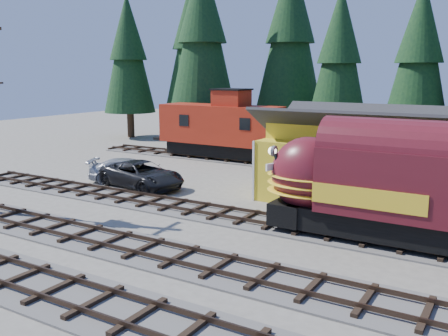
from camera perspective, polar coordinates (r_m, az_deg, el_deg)
The scene contains 7 objects.
ground at distance 19.44m, azimuth 8.77°, elevation -10.83°, with size 120.00×120.00×0.00m, color #6B665B.
track_spur at distance 39.23m, azimuth 5.35°, elevation 0.48°, with size 32.00×3.20×0.33m.
depot at distance 28.40m, azimuth 17.09°, elevation 1.96°, with size 12.80×7.00×5.30m.
locomotive at distance 21.52m, azimuth 22.54°, elevation -2.81°, with size 14.70×2.92×4.00m.
caboose at distance 41.01m, azimuth -0.34°, elevation 4.66°, with size 10.35×3.00×5.38m.
pickup_truck_a at distance 31.61m, azimuth -9.37°, elevation -0.75°, with size 2.76×5.98×1.66m, color black.
pickup_truck_b at distance 33.34m, azimuth -10.76°, elevation -0.30°, with size 2.15×5.28×1.53m, color #B2B5BA.
Camera 1 is at (6.72, -16.77, 7.19)m, focal length 40.00 mm.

